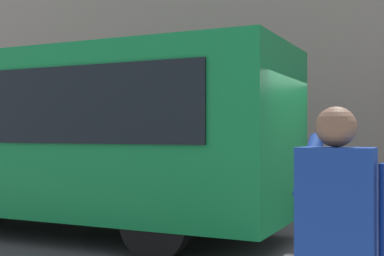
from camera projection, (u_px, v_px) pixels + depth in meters
name	position (u px, v px, depth m)	size (l,w,h in m)	color
ground_plane	(319.00, 251.00, 7.56)	(60.00, 60.00, 0.00)	#38383A
red_bus	(37.00, 134.00, 9.33)	(9.05, 2.54, 3.08)	#0F7238
pedestrian_photographer	(337.00, 238.00, 2.83)	(0.53, 0.52, 1.70)	#4C4238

